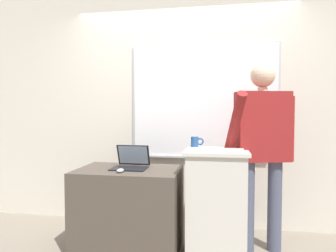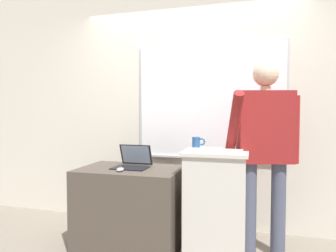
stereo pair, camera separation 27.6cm
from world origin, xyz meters
The scene contains 8 objects.
back_wall centered at (0.01, 1.13, 1.49)m, with size 6.40×0.17×2.98m.
lectern_podium centered at (0.39, 0.34, 0.49)m, with size 0.56×0.50×0.97m.
side_desk centered at (-0.43, 0.37, 0.39)m, with size 0.98×0.64×0.77m.
person_presenter centered at (0.81, 0.52, 1.04)m, with size 0.65×0.64×1.77m.
laptop centered at (-0.42, 0.43, 0.83)m, with size 0.33×0.31×0.22m.
wireless_keyboard centered at (0.41, 0.28, 0.98)m, with size 0.44×0.12×0.02m.
computer_mouse_by_laptop centered at (-0.46, 0.19, 0.79)m, with size 0.06×0.10×0.03m.
coffee_mug centered at (0.19, 0.53, 1.02)m, with size 0.13×0.07×0.10m.
Camera 1 is at (0.42, -2.36, 1.31)m, focal length 32.00 mm.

